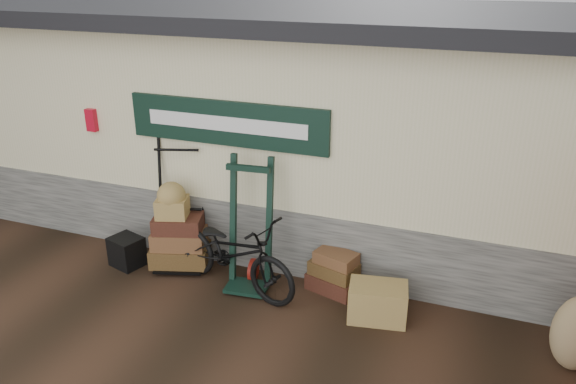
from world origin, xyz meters
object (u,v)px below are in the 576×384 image
object	(u,v)px
wicker_hamper	(378,302)
bicycle	(232,248)
black_trunk	(127,251)
suitcase_stack	(334,271)
porter_trolley	(180,199)
green_barrow	(250,225)

from	to	relation	value
wicker_hamper	bicycle	distance (m)	1.84
black_trunk	bicycle	bearing A→B (deg)	-0.64
suitcase_stack	porter_trolley	bearing A→B (deg)	180.00
black_trunk	green_barrow	bearing A→B (deg)	4.53
green_barrow	black_trunk	xyz separation A→B (m)	(-1.74, -0.14, -0.63)
green_barrow	bicycle	xyz separation A→B (m)	(-0.18, -0.16, -0.27)
green_barrow	bicycle	bearing A→B (deg)	-144.78
suitcase_stack	bicycle	xyz separation A→B (m)	(-1.18, -0.39, 0.28)
porter_trolley	suitcase_stack	world-z (taller)	porter_trolley
green_barrow	porter_trolley	bearing A→B (deg)	162.08
porter_trolley	suitcase_stack	bearing A→B (deg)	-17.66
porter_trolley	wicker_hamper	distance (m)	2.83
suitcase_stack	wicker_hamper	world-z (taller)	suitcase_stack
bicycle	green_barrow	bearing A→B (deg)	-34.11
wicker_hamper	bicycle	xyz separation A→B (m)	(-1.81, -0.00, 0.34)
porter_trolley	suitcase_stack	size ratio (longest dim) A/B	2.95
porter_trolley	black_trunk	world-z (taller)	porter_trolley
porter_trolley	black_trunk	xyz separation A→B (m)	(-0.65, -0.37, -0.70)
suitcase_stack	bicycle	bearing A→B (deg)	-161.78
wicker_hamper	bicycle	size ratio (longest dim) A/B	0.34
bicycle	porter_trolley	bearing A→B (deg)	81.74
bicycle	wicker_hamper	bearing A→B (deg)	-75.14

